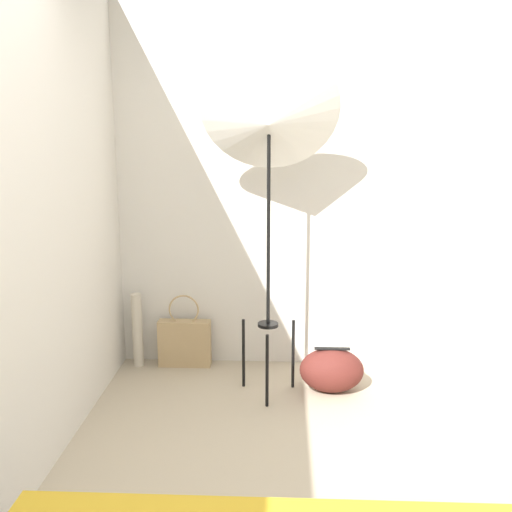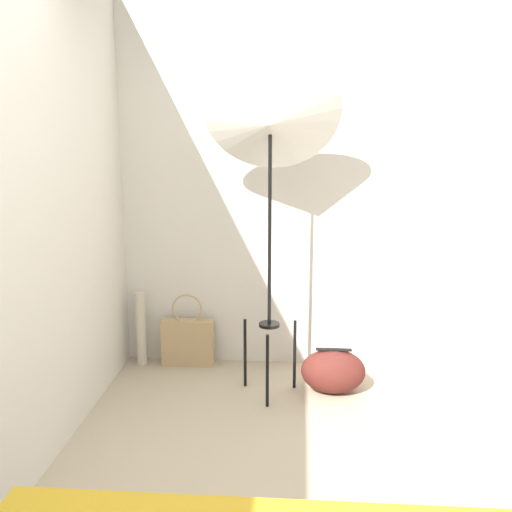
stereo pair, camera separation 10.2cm
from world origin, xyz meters
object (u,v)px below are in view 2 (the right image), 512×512
object	(u,v)px
photo_umbrella	(270,118)
tote_bag	(188,341)
paper_roll	(141,329)
duffel_bag	(333,371)

from	to	relation	value
photo_umbrella	tote_bag	world-z (taller)	photo_umbrella
paper_roll	photo_umbrella	bearing A→B (deg)	-23.55
duffel_bag	paper_roll	bearing A→B (deg)	165.00
tote_bag	paper_roll	world-z (taller)	paper_roll
photo_umbrella	duffel_bag	size ratio (longest dim) A/B	5.22
tote_bag	paper_roll	size ratio (longest dim) A/B	0.98
duffel_bag	paper_roll	distance (m)	1.40
photo_umbrella	paper_roll	bearing A→B (deg)	156.45
photo_umbrella	tote_bag	size ratio (longest dim) A/B	4.11
photo_umbrella	tote_bag	xyz separation A→B (m)	(-0.60, 0.42, -1.54)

